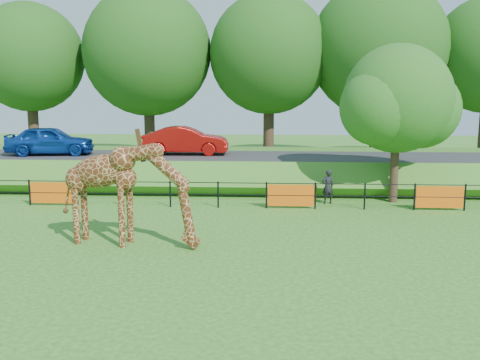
{
  "coord_description": "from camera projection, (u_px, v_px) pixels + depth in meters",
  "views": [
    {
      "loc": [
        2.16,
        -13.59,
        4.82
      ],
      "look_at": [
        1.19,
        3.1,
        2.0
      ],
      "focal_mm": 40.0,
      "sensor_mm": 36.0,
      "label": 1
    }
  ],
  "objects": [
    {
      "name": "tree_east",
      "position": [
        400.0,
        103.0,
        22.64
      ],
      "size": [
        5.4,
        4.71,
        6.76
      ],
      "color": "#352317",
      "rests_on": "ground"
    },
    {
      "name": "car_red",
      "position": [
        186.0,
        141.0,
        28.45
      ],
      "size": [
        4.55,
        1.69,
        1.49
      ],
      "primitive_type": "imported",
      "rotation": [
        0.0,
        0.0,
        1.6
      ],
      "color": "#A60E0B",
      "rests_on": "road"
    },
    {
      "name": "perimeter_fence",
      "position": [
        218.0,
        195.0,
        22.09
      ],
      "size": [
        28.07,
        0.1,
        1.1
      ],
      "primitive_type": null,
      "color": "black",
      "rests_on": "ground"
    },
    {
      "name": "embankment",
      "position": [
        231.0,
        167.0,
        29.45
      ],
      "size": [
        40.0,
        9.0,
        1.3
      ],
      "primitive_type": "cube",
      "color": "#256318",
      "rests_on": "ground"
    },
    {
      "name": "bg_tree_line",
      "position": [
        268.0,
        53.0,
        34.66
      ],
      "size": [
        37.3,
        8.8,
        11.82
      ],
      "color": "#352317",
      "rests_on": "ground"
    },
    {
      "name": "giraffe",
      "position": [
        129.0,
        194.0,
        16.57
      ],
      "size": [
        4.63,
        1.64,
        3.25
      ],
      "primitive_type": null,
      "rotation": [
        0.0,
        0.0,
        -0.18
      ],
      "color": "#512510",
      "rests_on": "ground"
    },
    {
      "name": "visitor",
      "position": [
        328.0,
        187.0,
        22.88
      ],
      "size": [
        0.62,
        0.5,
        1.47
      ],
      "primitive_type": "imported",
      "rotation": [
        0.0,
        0.0,
        3.47
      ],
      "color": "black",
      "rests_on": "ground"
    },
    {
      "name": "car_blue",
      "position": [
        50.0,
        140.0,
        28.3
      ],
      "size": [
        4.73,
        2.48,
        1.54
      ],
      "primitive_type": "imported",
      "rotation": [
        0.0,
        0.0,
        1.72
      ],
      "color": "#1545AC",
      "rests_on": "road"
    },
    {
      "name": "ground",
      "position": [
        189.0,
        272.0,
        14.3
      ],
      "size": [
        90.0,
        90.0,
        0.0
      ],
      "primitive_type": "plane",
      "color": "#256318",
      "rests_on": "ground"
    },
    {
      "name": "road",
      "position": [
        229.0,
        157.0,
        27.86
      ],
      "size": [
        40.0,
        5.0,
        0.12
      ],
      "primitive_type": "cube",
      "color": "#2D2D2F",
      "rests_on": "embankment"
    }
  ]
}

